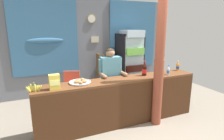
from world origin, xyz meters
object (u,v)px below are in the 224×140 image
(soda_bottle_cola, at_px, (144,69))
(soda_bottle_orange_soda, at_px, (178,66))
(pastry_tray, at_px, (80,82))
(snack_box_instant_noodle, at_px, (54,82))
(timber_post, at_px, (159,62))
(banana_bunch, at_px, (34,88))
(plastic_lawn_chair, at_px, (71,86))
(shopkeeper, at_px, (111,74))
(bottle_shelf_rack, at_px, (105,72))
(soda_bottle_water, at_px, (168,71))
(drink_fridge, at_px, (130,58))
(stall_counter, at_px, (123,98))

(soda_bottle_cola, height_order, soda_bottle_orange_soda, soda_bottle_cola)
(pastry_tray, bearing_deg, snack_box_instant_noodle, -160.13)
(timber_post, xyz_separation_m, banana_bunch, (-2.30, 0.22, -0.29))
(timber_post, height_order, plastic_lawn_chair, timber_post)
(soda_bottle_cola, xyz_separation_m, soda_bottle_orange_soda, (0.98, 0.07, -0.03))
(plastic_lawn_chair, distance_m, shopkeeper, 1.28)
(pastry_tray, bearing_deg, banana_bunch, -168.40)
(bottle_shelf_rack, bearing_deg, soda_bottle_orange_soda, -58.23)
(soda_bottle_water, bearing_deg, drink_fridge, 87.78)
(shopkeeper, xyz_separation_m, soda_bottle_cola, (0.64, -0.36, 0.13))
(soda_bottle_water, height_order, banana_bunch, soda_bottle_water)
(stall_counter, xyz_separation_m, timber_post, (0.68, -0.21, 0.73))
(timber_post, bearing_deg, snack_box_instant_noodle, 173.88)
(shopkeeper, distance_m, soda_bottle_water, 1.26)
(timber_post, bearing_deg, soda_bottle_cola, 104.18)
(timber_post, bearing_deg, plastic_lawn_chair, 130.06)
(stall_counter, relative_size, soda_bottle_orange_soda, 14.36)
(soda_bottle_orange_soda, bearing_deg, bottle_shelf_rack, 121.77)
(banana_bunch, bearing_deg, plastic_lawn_chair, 59.37)
(snack_box_instant_noodle, bearing_deg, shopkeeper, 22.67)
(soda_bottle_orange_soda, xyz_separation_m, pastry_tray, (-2.39, -0.06, -0.08))
(bottle_shelf_rack, xyz_separation_m, pastry_tray, (-1.24, -1.90, 0.36))
(pastry_tray, distance_m, banana_bunch, 0.82)
(soda_bottle_orange_soda, bearing_deg, soda_bottle_cola, -175.89)
(soda_bottle_water, height_order, soda_bottle_orange_soda, soda_bottle_orange_soda)
(plastic_lawn_chair, height_order, soda_bottle_orange_soda, soda_bottle_orange_soda)
(drink_fridge, xyz_separation_m, snack_box_instant_noodle, (-2.46, -1.86, 0.06))
(plastic_lawn_chair, distance_m, soda_bottle_cola, 1.97)
(shopkeeper, bearing_deg, timber_post, -45.05)
(stall_counter, xyz_separation_m, bottle_shelf_rack, (0.43, 2.08, 0.04))
(banana_bunch, bearing_deg, stall_counter, -0.22)
(soda_bottle_water, distance_m, pastry_tray, 1.92)
(plastic_lawn_chair, xyz_separation_m, soda_bottle_water, (1.84, -1.48, 0.56))
(drink_fridge, bearing_deg, soda_bottle_cola, -108.89)
(stall_counter, bearing_deg, bottle_shelf_rack, 78.35)
(snack_box_instant_noodle, bearing_deg, pastry_tray, 19.87)
(soda_bottle_water, bearing_deg, shopkeeper, 155.58)
(snack_box_instant_noodle, bearing_deg, stall_counter, 0.06)
(stall_counter, height_order, snack_box_instant_noodle, snack_box_instant_noodle)
(shopkeeper, bearing_deg, soda_bottle_cola, -29.50)
(soda_bottle_water, relative_size, snack_box_instant_noodle, 0.86)
(timber_post, bearing_deg, bottle_shelf_rack, 96.32)
(soda_bottle_water, distance_m, soda_bottle_orange_soda, 0.53)
(soda_bottle_water, xyz_separation_m, snack_box_instant_noodle, (-2.39, 0.00, 0.04))
(bottle_shelf_rack, xyz_separation_m, soda_bottle_water, (0.67, -2.08, 0.43))
(banana_bunch, bearing_deg, snack_box_instant_noodle, -1.29)
(bottle_shelf_rack, height_order, plastic_lawn_chair, bottle_shelf_rack)
(soda_bottle_water, distance_m, banana_bunch, 2.71)
(stall_counter, distance_m, banana_bunch, 1.68)
(plastic_lawn_chair, bearing_deg, snack_box_instant_noodle, -110.28)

